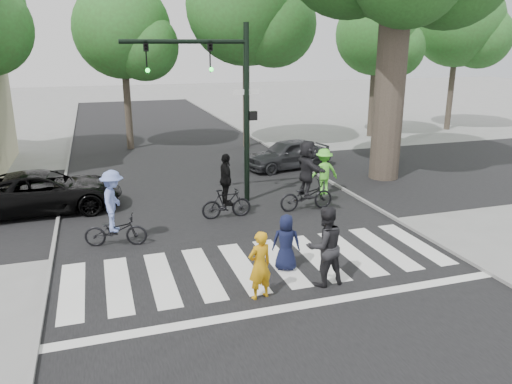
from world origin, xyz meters
The scene contains 20 objects.
ground centered at (0.00, 0.00, 0.00)m, with size 120.00×120.00×0.00m, color gray.
road_stem centered at (0.00, 5.00, 0.01)m, with size 10.00×70.00×0.01m, color black.
road_cross centered at (0.00, 8.00, 0.01)m, with size 70.00×10.00×0.01m, color black.
curb_left centered at (-5.05, 5.00, 0.05)m, with size 0.10×70.00×0.10m, color gray.
curb_right centered at (5.05, 5.00, 0.05)m, with size 0.10×70.00×0.10m, color gray.
crosswalk centered at (0.00, 0.66, 0.01)m, with size 10.00×3.85×0.01m.
traffic_signal centered at (0.35, 6.20, 3.90)m, with size 4.45×0.29×6.00m.
bg_tree_2 centered at (-1.76, 16.62, 5.78)m, with size 5.04×4.80×8.40m.
bg_tree_3 centered at (4.31, 15.27, 6.94)m, with size 6.30×6.00×10.20m.
bg_tree_4 centered at (12.23, 16.12, 5.64)m, with size 4.83×4.60×8.15m.
bg_tree_5 centered at (18.27, 16.69, 6.36)m, with size 5.67×5.40×9.30m.
pedestrian_woman centered at (-0.58, -0.59, 0.78)m, with size 0.57×0.37×1.55m, color orange.
pedestrian_child centered at (0.49, 0.59, 0.71)m, with size 0.69×0.45×1.41m, color black.
pedestrian_adult centered at (1.03, -0.42, 0.94)m, with size 0.92×0.71×1.89m, color black.
cyclist_left centered at (-3.40, 3.42, 0.92)m, with size 1.77×1.20×2.13m.
cyclist_mid centered at (0.06, 4.69, 0.86)m, with size 1.60×0.97×2.09m.
cyclist_right centered at (2.79, 4.65, 1.05)m, with size 1.87×1.74×2.36m.
car_suv centered at (-5.45, 7.15, 0.68)m, with size 2.25×4.88×1.36m, color black.
car_grey centered at (4.30, 10.21, 0.66)m, with size 1.56×3.88×1.32m, color #2F3033.
bystander_hivis centered at (4.11, 6.13, 0.85)m, with size 1.10×0.63×1.70m, color #62E53C.
Camera 1 is at (-3.67, -9.89, 5.35)m, focal length 35.00 mm.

